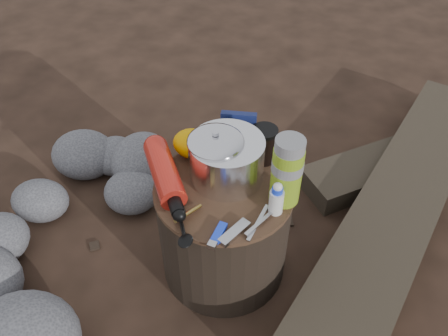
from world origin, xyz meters
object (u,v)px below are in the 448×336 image
(log_main, at_px, (399,206))
(camping_pot, at_px, (216,156))
(fuel_bottle, at_px, (164,172))
(thermos, at_px, (287,171))
(travel_mug, at_px, (264,145))
(stump, at_px, (224,229))

(log_main, height_order, camping_pot, camping_pot)
(log_main, xyz_separation_m, fuel_bottle, (-0.77, -0.44, 0.37))
(fuel_bottle, height_order, thermos, thermos)
(log_main, bearing_deg, fuel_bottle, -134.18)
(fuel_bottle, bearing_deg, thermos, -29.53)
(fuel_bottle, relative_size, thermos, 1.48)
(log_main, distance_m, travel_mug, 0.68)
(stump, distance_m, travel_mug, 0.32)
(travel_mug, bearing_deg, log_main, 26.33)
(fuel_bottle, bearing_deg, camping_pot, -9.20)
(stump, bearing_deg, fuel_bottle, -171.03)
(stump, bearing_deg, log_main, 35.17)
(stump, relative_size, camping_pot, 2.57)
(stump, bearing_deg, travel_mug, 63.36)
(camping_pot, relative_size, fuel_bottle, 0.51)
(camping_pot, distance_m, travel_mug, 0.17)
(stump, height_order, log_main, stump)
(thermos, bearing_deg, camping_pot, 171.77)
(log_main, relative_size, camping_pot, 10.10)
(log_main, relative_size, thermos, 7.61)
(stump, distance_m, camping_pot, 0.29)
(fuel_bottle, xyz_separation_m, travel_mug, (0.26, 0.19, 0.02))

